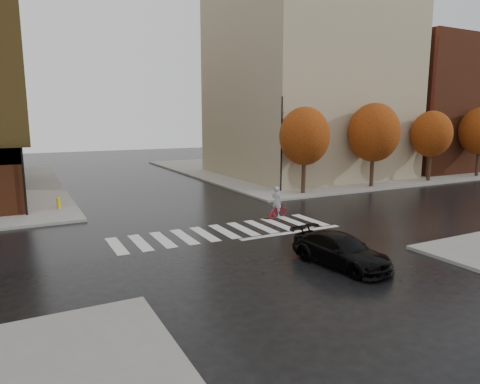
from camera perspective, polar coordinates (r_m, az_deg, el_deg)
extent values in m
plane|color=black|center=(21.90, -1.56, -5.59)|extent=(120.00, 120.00, 0.00)
cube|color=gray|center=(50.46, 9.48, 3.20)|extent=(30.00, 30.00, 0.15)
cube|color=silver|center=(22.33, -2.12, -5.27)|extent=(12.00, 3.00, 0.01)
cube|color=tan|center=(44.65, 8.77, 14.03)|extent=(16.00, 16.00, 18.00)
cube|color=maroon|center=(54.86, 23.20, 10.48)|extent=(14.00, 14.00, 14.00)
cylinder|color=#311C16|center=(32.93, 8.47, 2.30)|extent=(0.32, 0.32, 2.80)
ellipsoid|color=#A94110|center=(32.68, 8.60, 7.38)|extent=(3.80, 3.80, 4.37)
cylinder|color=#311C16|center=(37.45, 17.18, 2.87)|extent=(0.32, 0.32, 2.80)
ellipsoid|color=#A94110|center=(37.23, 17.42, 7.58)|extent=(4.20, 4.20, 4.83)
cylinder|color=#311C16|center=(42.65, 23.90, 3.27)|extent=(0.32, 0.32, 2.80)
ellipsoid|color=#A94110|center=(42.46, 24.17, 7.08)|extent=(3.60, 3.60, 4.14)
cylinder|color=#311C16|center=(48.31, 29.11, 3.55)|extent=(0.32, 0.32, 2.80)
imported|color=black|center=(17.63, 13.26, -7.57)|extent=(2.43, 4.60, 1.27)
imported|color=maroon|center=(25.35, 5.09, -2.46)|extent=(1.75, 1.17, 0.87)
imported|color=#9FA3A8|center=(25.18, 4.92, -1.23)|extent=(0.64, 0.76, 1.77)
cylinder|color=black|center=(27.85, -27.09, 4.58)|extent=(0.12, 0.12, 7.28)
imported|color=black|center=(27.78, -27.53, 10.00)|extent=(0.19, 0.16, 0.91)
cylinder|color=black|center=(33.46, 5.55, 6.34)|extent=(0.12, 0.12, 7.29)
imported|color=black|center=(33.40, 5.63, 10.86)|extent=(0.20, 0.22, 0.91)
cylinder|color=#DBC10C|center=(29.55, -23.04, -1.43)|extent=(0.24, 0.24, 0.59)
sphere|color=#DBC10C|center=(29.49, -23.08, -0.87)|extent=(0.26, 0.26, 0.26)
cylinder|color=#502D1C|center=(25.25, 3.68, -3.50)|extent=(0.73, 0.73, 0.01)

